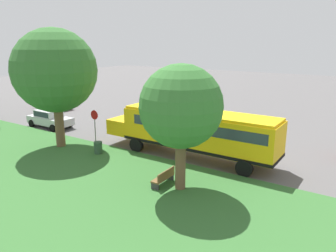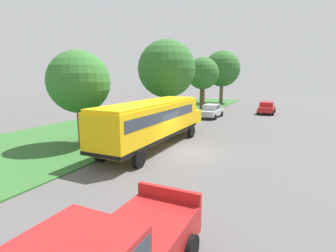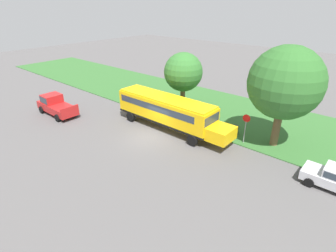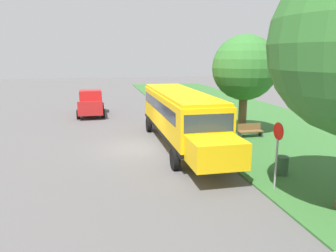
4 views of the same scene
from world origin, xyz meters
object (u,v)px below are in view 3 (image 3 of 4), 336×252
oak_tree_beside_bus (184,72)px  stop_sign (246,125)px  oak_tree_roadside_mid (285,83)px  trash_bin (236,130)px  park_bench (190,108)px  school_bus (167,110)px  pickup_truck (56,105)px

oak_tree_beside_bus → stop_sign: (2.72, 8.84, -2.65)m
oak_tree_roadside_mid → trash_bin: oak_tree_roadside_mid is taller
oak_tree_beside_bus → trash_bin: 8.60m
oak_tree_roadside_mid → park_bench: 11.28m
trash_bin → school_bus: bearing=-61.2°
oak_tree_beside_bus → oak_tree_roadside_mid: bearing=83.8°
park_bench → school_bus: bearing=9.9°
oak_tree_beside_bus → park_bench: size_ratio=4.05×
school_bus → oak_tree_beside_bus: bearing=-159.8°
trash_bin → pickup_truck: bearing=-64.2°
school_bus → park_bench: size_ratio=7.71×
school_bus → oak_tree_beside_bus: (-4.75, -1.75, 2.46)m
school_bus → pickup_truck: 12.86m
park_bench → pickup_truck: bearing=-47.1°
pickup_truck → stop_sign: stop_sign is taller
pickup_truck → stop_sign: size_ratio=1.97×
oak_tree_beside_bus → trash_bin: oak_tree_beside_bus is taller
pickup_truck → oak_tree_roadside_mid: bearing=113.0°
school_bus → park_bench: school_bus is taller
oak_tree_beside_bus → park_bench: 4.02m
oak_tree_roadside_mid → trash_bin: size_ratio=9.42×
oak_tree_beside_bus → trash_bin: (1.61, 7.47, -3.93)m
school_bus → oak_tree_roadside_mid: size_ratio=1.47×
school_bus → oak_tree_roadside_mid: bearing=111.3°
pickup_truck → oak_tree_beside_bus: (-10.02, 9.94, 3.31)m
oak_tree_beside_bus → pickup_truck: bearing=-44.8°
trash_bin → stop_sign: bearing=50.8°
oak_tree_beside_bus → stop_sign: 9.62m
oak_tree_roadside_mid → park_bench: bearing=-97.2°
park_bench → trash_bin: bearing=75.7°
school_bus → trash_bin: 6.69m
pickup_truck → oak_tree_roadside_mid: (-8.83, 20.85, 4.48)m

